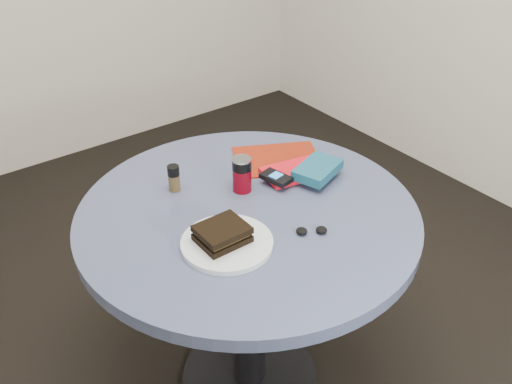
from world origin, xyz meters
TOP-DOWN VIEW (x-y plane):
  - ground at (0.00, 0.00)m, footprint 4.00×4.00m
  - table at (0.00, 0.00)m, footprint 1.00×1.00m
  - plate at (-0.14, -0.10)m, footprint 0.28×0.28m
  - sandwich at (-0.15, -0.09)m, footprint 0.13×0.11m
  - soda_can at (0.05, 0.10)m, footprint 0.07×0.07m
  - pepper_grinder at (-0.12, 0.22)m, footprint 0.04×0.04m
  - magazine at (0.25, 0.18)m, footprint 0.34×0.31m
  - red_book at (0.23, 0.07)m, footprint 0.21×0.16m
  - novel at (0.27, 0.00)m, footprint 0.18×0.15m
  - mp3_player at (0.15, 0.05)m, footprint 0.07×0.10m
  - headphones at (0.07, -0.20)m, footprint 0.09×0.07m

SIDE VIEW (x-z plane):
  - ground at x=0.00m, z-range 0.00..0.00m
  - table at x=0.00m, z-range 0.21..0.96m
  - magazine at x=0.25m, z-range 0.75..0.75m
  - plate at x=-0.14m, z-range 0.75..0.77m
  - headphones at x=0.07m, z-range 0.75..0.77m
  - red_book at x=0.23m, z-range 0.75..0.77m
  - mp3_player at x=0.15m, z-range 0.77..0.79m
  - novel at x=0.27m, z-range 0.77..0.80m
  - sandwich at x=-0.15m, z-range 0.77..0.81m
  - pepper_grinder at x=-0.12m, z-range 0.75..0.84m
  - soda_can at x=0.05m, z-range 0.75..0.86m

